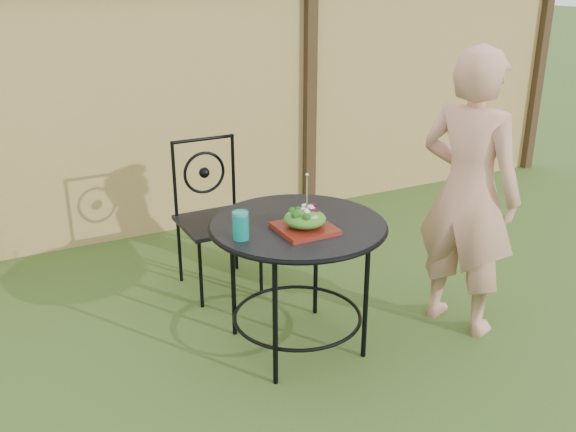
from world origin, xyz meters
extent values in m
plane|color=#284014|center=(0.00, 0.00, 0.00)|extent=(60.00, 60.00, 0.00)
cube|color=tan|center=(0.00, 2.20, 0.90)|extent=(8.00, 0.05, 1.80)
cube|color=black|center=(1.30, 2.15, 0.95)|extent=(0.09, 0.09, 1.90)
cube|color=black|center=(3.90, 2.15, 0.95)|extent=(0.09, 0.09, 1.90)
cylinder|color=black|center=(0.17, 0.25, 0.71)|extent=(0.90, 0.90, 0.02)
torus|color=black|center=(0.17, 0.25, 0.71)|extent=(0.92, 0.92, 0.02)
torus|color=black|center=(0.17, 0.25, 0.18)|extent=(0.70, 0.70, 0.02)
cylinder|color=black|center=(0.44, 0.51, 0.35)|extent=(0.03, 0.03, 0.71)
cylinder|color=black|center=(-0.09, 0.51, 0.35)|extent=(0.03, 0.03, 0.71)
cylinder|color=black|center=(-0.09, -0.02, 0.35)|extent=(0.03, 0.03, 0.71)
cylinder|color=black|center=(0.44, -0.02, 0.35)|extent=(0.03, 0.03, 0.71)
cube|color=black|center=(0.06, 1.09, 0.45)|extent=(0.46, 0.46, 0.03)
cylinder|color=black|center=(0.06, 1.30, 0.94)|extent=(0.42, 0.02, 0.02)
torus|color=black|center=(0.06, 1.30, 0.72)|extent=(0.28, 0.02, 0.28)
cylinder|color=black|center=(-0.14, 0.89, 0.22)|extent=(0.02, 0.02, 0.44)
cylinder|color=black|center=(0.26, 0.89, 0.22)|extent=(0.02, 0.02, 0.44)
cylinder|color=black|center=(-0.14, 1.29, 0.22)|extent=(0.02, 0.02, 0.44)
cylinder|color=black|center=(0.26, 1.29, 0.22)|extent=(0.02, 0.02, 0.44)
cylinder|color=black|center=(-0.14, 1.30, 0.70)|extent=(0.02, 0.02, 0.50)
cylinder|color=black|center=(0.26, 1.30, 0.70)|extent=(0.02, 0.02, 0.50)
imported|color=tan|center=(1.11, 0.04, 0.80)|extent=(0.56, 0.68, 1.60)
cube|color=#50160B|center=(0.15, 0.14, 0.74)|extent=(0.27, 0.27, 0.02)
ellipsoid|color=#235614|center=(0.15, 0.14, 0.79)|extent=(0.21, 0.21, 0.08)
cylinder|color=silver|center=(0.16, 0.14, 0.92)|extent=(0.01, 0.01, 0.18)
cylinder|color=#0B8279|center=(-0.17, 0.19, 0.79)|extent=(0.08, 0.08, 0.14)
camera|label=1|loc=(-1.27, -2.44, 1.94)|focal=40.00mm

